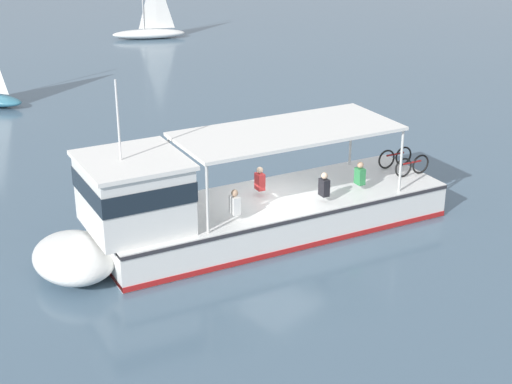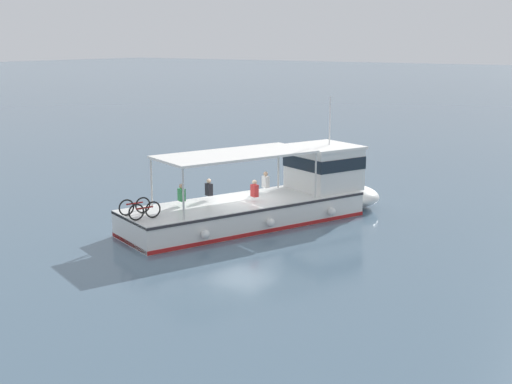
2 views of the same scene
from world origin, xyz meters
name	(u,v)px [view 2 (image 2 of 2)]	position (x,y,z in m)	size (l,w,h in m)	color
ground_plane	(243,224)	(0.00, 0.00, 0.00)	(400.00, 400.00, 0.00)	slate
ferry_main	(275,198)	(-1.40, 0.74, 1.02)	(12.98, 7.39, 5.32)	white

